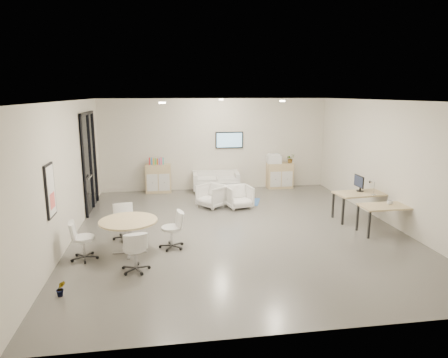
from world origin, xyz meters
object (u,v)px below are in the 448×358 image
Objects in this scene: desk_front at (388,208)px; armchair_right at (239,196)px; sideboard_right at (280,175)px; armchair_left at (212,195)px; round_table at (128,224)px; sideboard_left at (158,178)px; loveseat at (216,182)px; desk_rear at (362,195)px.

armchair_right is at bearing 138.81° from desk_front.
sideboard_right is 3.44m from armchair_left.
round_table is (-2.18, -3.30, 0.29)m from armchair_left.
sideboard_left reaches higher than loveseat.
armchair_right reaches higher than loveseat.
sideboard_left reaches higher than round_table.
sideboard_left is 1.33× the size of armchair_right.
sideboard_right reaches higher than loveseat.
sideboard_left reaches higher than desk_rear.
loveseat is at bearing -4.39° from sideboard_left.
sideboard_right reaches higher than armchair_left.
loveseat is (2.00, -0.15, -0.16)m from sideboard_left.
round_table is (-0.57, -5.39, 0.18)m from sideboard_left.
armchair_left is 4.94m from desk_front.
desk_rear is at bearing 24.94° from armchair_left.
desk_rear is (3.47, -3.80, 0.36)m from loveseat.
loveseat is at bearing 126.69° from desk_rear.
armchair_left reaches higher than loveseat.
armchair_right is (2.40, -2.30, -0.12)m from sideboard_left.
sideboard_right is 4.12m from desk_rear.
round_table is (-6.04, -1.44, -0.02)m from desk_rear.
desk_rear is 1.13× the size of desk_front.
desk_rear is at bearing -39.61° from armchair_right.
round_table is at bearing -172.35° from desk_rear.
loveseat is at bearing 125.81° from desk_front.
sideboard_right reaches higher than desk_rear.
desk_rear is (3.07, -1.65, 0.32)m from armchair_right.
round_table is (-6.15, -0.35, 0.03)m from desk_front.
armchair_left is 3.97m from round_table.
sideboard_left is 0.59× the size of loveseat.
armchair_right is (-1.94, -2.31, -0.09)m from sideboard_right.
sideboard_right is 0.56× the size of loveseat.
loveseat is 5.84m from round_table.
round_table reaches higher than desk_front.
loveseat is at bearing 129.64° from armchair_left.
round_table is at bearing -177.16° from desk_front.
desk_front is (3.58, -4.88, 0.31)m from loveseat.
desk_rear is at bearing -35.88° from sideboard_left.
armchair_left is at bearing 142.94° from desk_front.
sideboard_right is 1.22× the size of armchair_left.
sideboard_right is at bearing 103.33° from desk_front.
desk_front is at bearing -52.00° from armchair_right.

